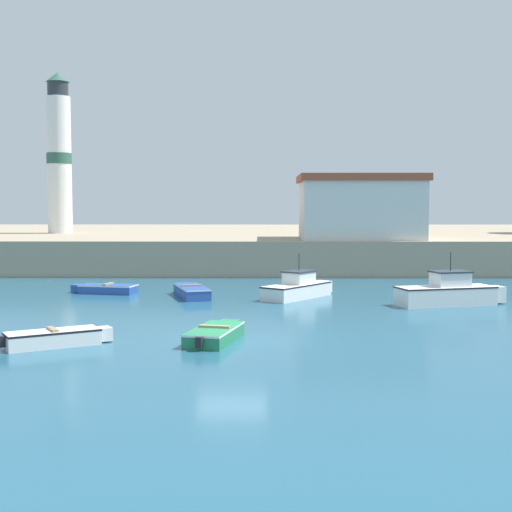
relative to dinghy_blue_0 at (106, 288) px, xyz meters
name	(u,v)px	position (x,y,z in m)	size (l,w,h in m)	color
ground_plane	(232,339)	(7.40, -13.23, -0.27)	(200.00, 200.00, 0.00)	#235670
quay_seawall	(250,243)	(7.40, 28.15, 0.94)	(120.00, 40.00, 2.40)	gray
dinghy_blue_0	(106,288)	(0.00, 0.00, 0.00)	(3.69, 1.89, 0.56)	#284C9E
dinghy_green_2	(216,333)	(6.84, -13.53, 0.01)	(2.05, 4.03, 0.58)	#237A4C
motorboat_white_3	(449,292)	(17.46, -4.44, 0.35)	(5.55, 2.76, 2.56)	white
motorboat_white_4	(298,288)	(10.38, -1.76, 0.25)	(3.97, 4.72, 2.31)	white
dinghy_white_5	(55,337)	(1.44, -14.50, 0.04)	(3.53, 2.54, 0.63)	white
dinghy_blue_6	(191,291)	(4.79, -1.50, 0.05)	(2.31, 4.34, 0.66)	#284C9E
lighthouse	(59,156)	(-8.60, 21.79, 8.67)	(2.09, 2.09, 13.45)	silver
harbor_shed_near_wharf	(360,207)	(15.40, 12.07, 4.41)	(8.64, 7.20, 4.50)	silver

